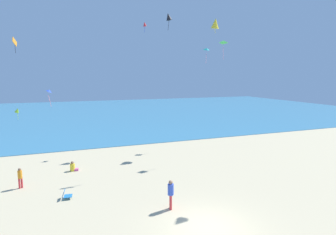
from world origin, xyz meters
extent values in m
plane|color=#C6B58C|center=(0.00, 10.00, 0.00)|extent=(120.00, 120.00, 0.00)
cube|color=teal|center=(0.00, 48.02, 0.03)|extent=(120.00, 60.00, 0.05)
cube|color=#2370B2|center=(-6.72, 6.14, 0.17)|extent=(0.54, 0.58, 0.03)
cube|color=#2370B2|center=(-6.98, 6.17, 0.37)|extent=(0.23, 0.55, 0.41)
cylinder|color=#B7B7BC|center=(-6.54, 6.39, 0.08)|extent=(0.02, 0.02, 0.17)
cylinder|color=#B7B7BC|center=(-6.60, 5.86, 0.08)|extent=(0.02, 0.02, 0.17)
cylinder|color=red|center=(-9.70, 9.07, 0.36)|extent=(0.13, 0.13, 0.72)
cylinder|color=red|center=(-9.84, 8.99, 0.36)|extent=(0.13, 0.13, 0.72)
cylinder|color=orange|center=(-9.77, 9.03, 0.99)|extent=(0.39, 0.39, 0.54)
sphere|color=#846047|center=(-9.77, 9.03, 1.35)|extent=(0.20, 0.20, 0.20)
cylinder|color=red|center=(-1.08, 2.66, 0.44)|extent=(0.15, 0.15, 0.87)
cylinder|color=red|center=(-1.14, 2.48, 0.44)|extent=(0.15, 0.15, 0.87)
cylinder|color=blue|center=(-1.11, 2.57, 1.20)|extent=(0.45, 0.45, 0.65)
sphere|color=#A87A5B|center=(-1.11, 2.57, 1.63)|extent=(0.24, 0.24, 0.24)
cylinder|color=yellow|center=(-6.30, 11.48, 0.30)|extent=(0.42, 0.42, 0.59)
sphere|color=#846047|center=(-6.30, 11.48, 0.70)|extent=(0.24, 0.24, 0.24)
cube|color=#D8599E|center=(-6.07, 11.47, 0.09)|extent=(0.45, 0.33, 0.17)
cone|color=red|center=(1.67, 17.54, 13.14)|extent=(0.61, 0.59, 0.54)
cylinder|color=blue|center=(1.67, 17.54, 12.62)|extent=(0.14, 0.11, 0.65)
pyramid|color=blue|center=(-7.74, 13.04, 6.51)|extent=(0.46, 0.56, 0.32)
cylinder|color=pink|center=(-7.78, 13.05, 5.67)|extent=(0.22, 0.05, 0.97)
pyramid|color=#1EADAD|center=(8.33, 16.15, 10.68)|extent=(0.72, 0.59, 0.35)
cylinder|color=pink|center=(8.33, 16.18, 9.67)|extent=(0.04, 0.09, 1.15)
cone|color=black|center=(3.92, 16.35, 13.83)|extent=(0.83, 0.70, 0.84)
cylinder|color=black|center=(3.92, 16.35, 12.99)|extent=(0.14, 0.05, 1.07)
cone|color=#99DB33|center=(-11.39, 20.94, 4.16)|extent=(0.68, 0.73, 0.63)
cylinder|color=#99DB33|center=(-11.39, 20.94, 3.54)|extent=(0.11, 0.14, 0.83)
cube|color=orange|center=(-11.11, 20.86, 11.17)|extent=(0.32, 1.03, 1.02)
cylinder|color=black|center=(-11.11, 20.86, 10.41)|extent=(0.06, 0.05, 0.77)
cone|color=yellow|center=(8.37, 14.45, 13.10)|extent=(0.89, 1.03, 1.12)
cylinder|color=yellow|center=(8.37, 14.45, 12.40)|extent=(0.04, 0.14, 0.57)
pyramid|color=green|center=(7.57, 11.46, 10.89)|extent=(0.74, 0.62, 0.37)
cylinder|color=pink|center=(7.56, 11.42, 9.85)|extent=(0.05, 0.12, 1.19)
camera|label=1|loc=(-6.53, -11.53, 7.66)|focal=29.40mm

